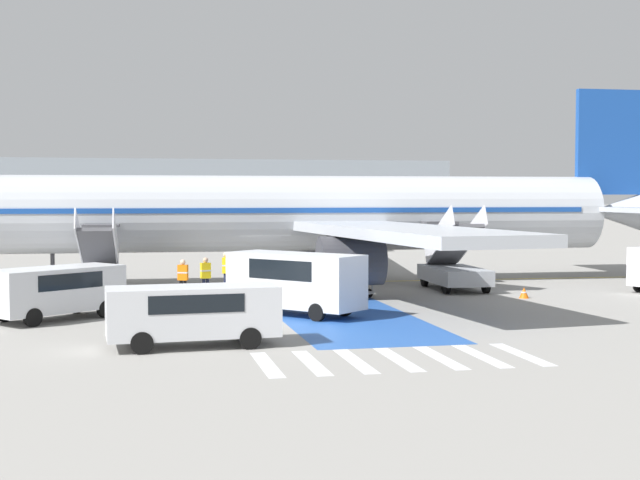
{
  "coord_description": "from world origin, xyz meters",
  "views": [
    {
      "loc": [
        -6.38,
        -43.66,
        4.48
      ],
      "look_at": [
        2.67,
        -1.2,
        2.24
      ],
      "focal_mm": 50.0,
      "sensor_mm": 36.0,
      "label": 1
    }
  ],
  "objects_px": {
    "boarding_stairs_aft": "(454,269)",
    "service_van_1": "(193,310)",
    "airliner": "(299,214)",
    "service_van_2": "(295,278)",
    "ground_crew_3": "(206,275)",
    "service_van_3": "(55,288)",
    "ground_crew_0": "(240,276)",
    "baggage_cart": "(340,292)",
    "ground_crew_1": "(183,277)",
    "terminal_building": "(143,197)",
    "boarding_stairs_forward": "(98,274)",
    "ground_crew_2": "(226,269)",
    "traffic_cone_0": "(524,293)",
    "fuel_tanker": "(316,230)"
  },
  "relations": [
    {
      "from": "baggage_cart",
      "to": "traffic_cone_0",
      "type": "height_order",
      "value": "baggage_cart"
    },
    {
      "from": "service_van_3",
      "to": "ground_crew_0",
      "type": "xyz_separation_m",
      "value": [
        7.24,
        5.34,
        -0.2
      ]
    },
    {
      "from": "ground_crew_1",
      "to": "traffic_cone_0",
      "type": "height_order",
      "value": "ground_crew_1"
    },
    {
      "from": "fuel_tanker",
      "to": "ground_crew_2",
      "type": "relative_size",
      "value": 4.83
    },
    {
      "from": "ground_crew_0",
      "to": "ground_crew_3",
      "type": "bearing_deg",
      "value": -6.36
    },
    {
      "from": "fuel_tanker",
      "to": "ground_crew_1",
      "type": "bearing_deg",
      "value": -11.77
    },
    {
      "from": "service_van_3",
      "to": "fuel_tanker",
      "type": "bearing_deg",
      "value": -63.56
    },
    {
      "from": "boarding_stairs_forward",
      "to": "ground_crew_3",
      "type": "distance_m",
      "value": 4.8
    },
    {
      "from": "baggage_cart",
      "to": "service_van_2",
      "type": "bearing_deg",
      "value": 14.63
    },
    {
      "from": "boarding_stairs_aft",
      "to": "service_van_1",
      "type": "distance_m",
      "value": 18.61
    },
    {
      "from": "airliner",
      "to": "service_van_1",
      "type": "relative_size",
      "value": 8.37
    },
    {
      "from": "fuel_tanker",
      "to": "service_van_2",
      "type": "relative_size",
      "value": 1.74
    },
    {
      "from": "airliner",
      "to": "traffic_cone_0",
      "type": "bearing_deg",
      "value": -134.25
    },
    {
      "from": "boarding_stairs_forward",
      "to": "traffic_cone_0",
      "type": "height_order",
      "value": "boarding_stairs_forward"
    },
    {
      "from": "service_van_2",
      "to": "boarding_stairs_forward",
      "type": "bearing_deg",
      "value": 92.57
    },
    {
      "from": "ground_crew_3",
      "to": "traffic_cone_0",
      "type": "relative_size",
      "value": 3.73
    },
    {
      "from": "service_van_3",
      "to": "ground_crew_1",
      "type": "relative_size",
      "value": 2.89
    },
    {
      "from": "service_van_1",
      "to": "ground_crew_0",
      "type": "bearing_deg",
      "value": 163.39
    },
    {
      "from": "ground_crew_2",
      "to": "ground_crew_0",
      "type": "bearing_deg",
      "value": 35.65
    },
    {
      "from": "service_van_1",
      "to": "traffic_cone_0",
      "type": "bearing_deg",
      "value": 118.88
    },
    {
      "from": "service_van_3",
      "to": "service_van_2",
      "type": "bearing_deg",
      "value": -131.74
    },
    {
      "from": "service_van_3",
      "to": "ground_crew_1",
      "type": "distance_m",
      "value": 7.0
    },
    {
      "from": "traffic_cone_0",
      "to": "ground_crew_2",
      "type": "bearing_deg",
      "value": 159.32
    },
    {
      "from": "boarding_stairs_aft",
      "to": "traffic_cone_0",
      "type": "relative_size",
      "value": 11.26
    },
    {
      "from": "baggage_cart",
      "to": "ground_crew_1",
      "type": "bearing_deg",
      "value": -51.12
    },
    {
      "from": "boarding_stairs_aft",
      "to": "service_van_2",
      "type": "relative_size",
      "value": 1.02
    },
    {
      "from": "ground_crew_3",
      "to": "boarding_stairs_aft",
      "type": "bearing_deg",
      "value": 169.77
    },
    {
      "from": "baggage_cart",
      "to": "terminal_building",
      "type": "bearing_deg",
      "value": -128.84
    },
    {
      "from": "baggage_cart",
      "to": "ground_crew_1",
      "type": "xyz_separation_m",
      "value": [
        -6.68,
        0.7,
        0.73
      ]
    },
    {
      "from": "airliner",
      "to": "service_van_2",
      "type": "bearing_deg",
      "value": 170.46
    },
    {
      "from": "airliner",
      "to": "ground_crew_3",
      "type": "xyz_separation_m",
      "value": [
        -5.19,
        -5.64,
        -2.46
      ]
    },
    {
      "from": "service_van_3",
      "to": "ground_crew_0",
      "type": "height_order",
      "value": "service_van_3"
    },
    {
      "from": "service_van_1",
      "to": "ground_crew_1",
      "type": "distance_m",
      "value": 11.81
    },
    {
      "from": "ground_crew_3",
      "to": "fuel_tanker",
      "type": "bearing_deg",
      "value": -125.38
    },
    {
      "from": "ground_crew_0",
      "to": "boarding_stairs_aft",
      "type": "bearing_deg",
      "value": -170.53
    },
    {
      "from": "service_van_2",
      "to": "baggage_cart",
      "type": "distance_m",
      "value": 5.83
    },
    {
      "from": "service_van_3",
      "to": "ground_crew_3",
      "type": "bearing_deg",
      "value": -84.19
    },
    {
      "from": "fuel_tanker",
      "to": "service_van_3",
      "type": "height_order",
      "value": "fuel_tanker"
    },
    {
      "from": "ground_crew_1",
      "to": "ground_crew_2",
      "type": "height_order",
      "value": "ground_crew_2"
    },
    {
      "from": "fuel_tanker",
      "to": "ground_crew_1",
      "type": "relative_size",
      "value": 5.25
    },
    {
      "from": "ground_crew_0",
      "to": "ground_crew_1",
      "type": "relative_size",
      "value": 0.95
    },
    {
      "from": "boarding_stairs_forward",
      "to": "traffic_cone_0",
      "type": "relative_size",
      "value": 11.26
    },
    {
      "from": "ground_crew_1",
      "to": "service_van_2",
      "type": "bearing_deg",
      "value": 145.71
    },
    {
      "from": "ground_crew_1",
      "to": "terminal_building",
      "type": "relative_size",
      "value": 0.02
    },
    {
      "from": "boarding_stairs_aft",
      "to": "ground_crew_2",
      "type": "xyz_separation_m",
      "value": [
        -10.63,
        0.76,
        0.1
      ]
    },
    {
      "from": "service_van_2",
      "to": "ground_crew_3",
      "type": "height_order",
      "value": "service_van_2"
    },
    {
      "from": "terminal_building",
      "to": "boarding_stairs_forward",
      "type": "bearing_deg",
      "value": -92.52
    },
    {
      "from": "boarding_stairs_aft",
      "to": "ground_crew_0",
      "type": "bearing_deg",
      "value": -171.35
    },
    {
      "from": "fuel_tanker",
      "to": "service_van_3",
      "type": "relative_size",
      "value": 1.82
    },
    {
      "from": "airliner",
      "to": "boarding_stairs_forward",
      "type": "relative_size",
      "value": 8.02
    }
  ]
}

